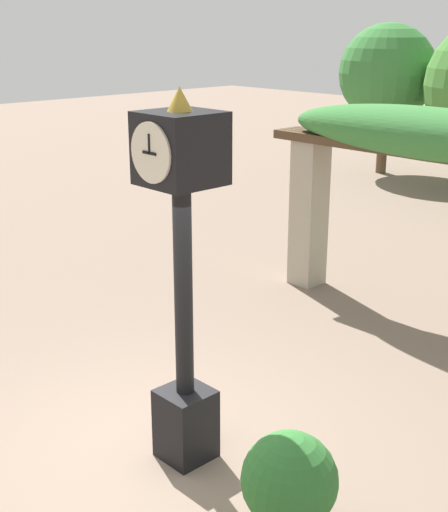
{
  "coord_description": "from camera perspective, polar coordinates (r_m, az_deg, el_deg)",
  "views": [
    {
      "loc": [
        4.94,
        -3.57,
        4.0
      ],
      "look_at": [
        0.35,
        0.74,
        1.93
      ],
      "focal_mm": 50.0,
      "sensor_mm": 36.0,
      "label": 1
    }
  ],
  "objects": [
    {
      "name": "ground_plane",
      "position": [
        7.29,
        -6.37,
        -15.18
      ],
      "size": [
        60.0,
        60.0,
        0.0
      ],
      "primitive_type": "plane",
      "color": "#7F6B5B"
    },
    {
      "name": "potted_plant_near_left",
      "position": [
        6.01,
        5.25,
        -17.62
      ],
      "size": [
        0.79,
        0.79,
        0.91
      ],
      "color": "brown",
      "rests_on": "ground"
    },
    {
      "name": "pergola",
      "position": [
        9.85,
        16.05,
        7.56
      ],
      "size": [
        5.05,
        1.04,
        2.96
      ],
      "color": "#A89E89",
      "rests_on": "ground"
    },
    {
      "name": "pedestal_clock",
      "position": [
        6.3,
        -3.31,
        -0.56
      ],
      "size": [
        0.61,
        0.66,
        3.5
      ],
      "color": "black",
      "rests_on": "ground"
    }
  ]
}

